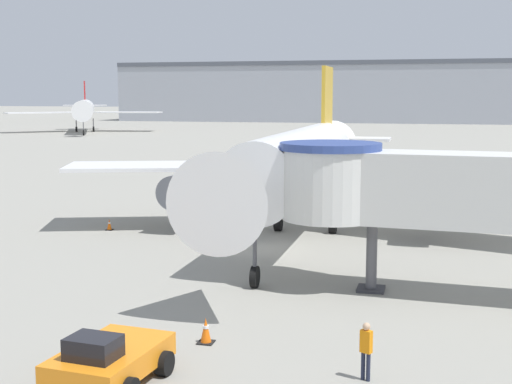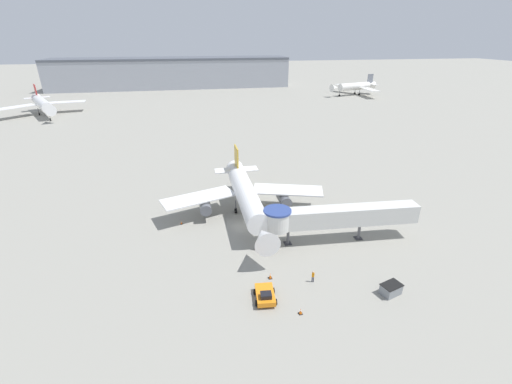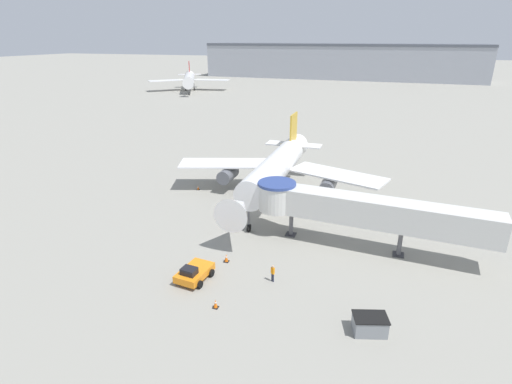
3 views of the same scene
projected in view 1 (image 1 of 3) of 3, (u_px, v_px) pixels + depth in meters
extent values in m
plane|color=gray|center=(270.00, 249.00, 36.50)|extent=(800.00, 800.00, 0.00)
cylinder|color=white|center=(298.00, 163.00, 38.08)|extent=(3.78, 19.74, 3.53)
cone|color=white|center=(232.00, 197.00, 25.36)|extent=(3.58, 3.93, 3.53)
cone|color=white|center=(327.00, 148.00, 48.75)|extent=(3.60, 5.34, 3.53)
cube|color=white|center=(173.00, 166.00, 42.46)|extent=(13.31, 8.38, 0.22)
cube|color=white|center=(451.00, 173.00, 38.71)|extent=(13.30, 8.13, 0.22)
cube|color=gold|center=(327.00, 101.00, 48.06)|extent=(0.29, 3.76, 4.59)
cube|color=white|center=(328.00, 138.00, 48.92)|extent=(8.53, 2.73, 0.18)
cylinder|color=#565960|center=(183.00, 189.00, 41.30)|extent=(1.99, 3.78, 1.94)
cylinder|color=#565960|center=(432.00, 197.00, 38.02)|extent=(1.99, 3.78, 1.94)
cylinder|color=#4C4C51|center=(255.00, 253.00, 29.03)|extent=(0.18, 0.18, 2.03)
cylinder|color=black|center=(255.00, 277.00, 29.17)|extent=(0.27, 0.90, 0.90)
cylinder|color=#4C4C51|center=(278.00, 206.00, 41.20)|extent=(0.22, 0.22, 2.03)
cylinder|color=black|center=(278.00, 223.00, 41.33)|extent=(0.41, 0.90, 0.90)
cylinder|color=#4C4C51|center=(333.00, 208.00, 40.45)|extent=(0.22, 0.22, 2.03)
cylinder|color=black|center=(333.00, 226.00, 40.59)|extent=(0.41, 0.90, 0.90)
cylinder|color=silver|center=(330.00, 185.00, 28.77)|extent=(3.90, 3.90, 2.80)
cylinder|color=navy|center=(331.00, 146.00, 28.56)|extent=(4.10, 4.10, 0.30)
cylinder|color=#56565B|center=(372.00, 256.00, 28.62)|extent=(0.44, 0.44, 2.85)
cube|color=#333338|center=(371.00, 289.00, 28.81)|extent=(1.10, 1.10, 0.12)
cube|color=orange|center=(111.00, 359.00, 19.45)|extent=(2.52, 3.81, 0.65)
cube|color=black|center=(93.00, 347.00, 18.61)|extent=(1.40, 1.13, 0.59)
cylinder|color=black|center=(55.00, 379.00, 18.94)|extent=(0.41, 0.73, 0.70)
cylinder|color=black|center=(96.00, 354.00, 20.80)|extent=(0.41, 0.73, 0.70)
cylinder|color=black|center=(164.00, 363.00, 20.05)|extent=(0.41, 0.73, 0.70)
cube|color=black|center=(109.00, 230.00, 41.60)|extent=(0.40, 0.40, 0.04)
cone|color=orange|center=(109.00, 224.00, 41.56)|extent=(0.28, 0.28, 0.63)
cylinder|color=white|center=(109.00, 223.00, 41.55)|extent=(0.15, 0.15, 0.08)
cube|color=black|center=(206.00, 342.00, 22.71)|extent=(0.51, 0.51, 0.04)
cone|color=orange|center=(206.00, 330.00, 22.65)|extent=(0.35, 0.35, 0.79)
cylinder|color=white|center=(206.00, 327.00, 22.64)|extent=(0.19, 0.19, 0.09)
cylinder|color=#1E2338|center=(368.00, 367.00, 19.64)|extent=(0.12, 0.12, 0.80)
cylinder|color=#1E2338|center=(363.00, 366.00, 19.75)|extent=(0.12, 0.12, 0.80)
cube|color=orange|center=(366.00, 341.00, 19.59)|extent=(0.37, 0.30, 0.63)
sphere|color=tan|center=(367.00, 326.00, 19.54)|extent=(0.22, 0.22, 0.22)
cylinder|color=white|center=(84.00, 109.00, 148.12)|extent=(13.79, 22.24, 3.93)
cone|color=white|center=(82.00, 111.00, 133.42)|extent=(5.45, 5.63, 3.93)
cone|color=white|center=(85.00, 108.00, 160.55)|extent=(6.16, 7.04, 3.93)
cube|color=white|center=(40.00, 113.00, 149.09)|extent=(13.75, 13.67, 0.22)
cube|color=white|center=(128.00, 112.00, 152.89)|extent=(14.73, 7.36, 0.22)
cube|color=#B21E1E|center=(85.00, 93.00, 159.78)|extent=(2.15, 3.96, 5.11)
cube|color=white|center=(85.00, 105.00, 160.74)|extent=(9.92, 6.99, 0.18)
cylinder|color=#4C4C51|center=(83.00, 127.00, 137.59)|extent=(0.18, 0.18, 2.26)
cylinder|color=black|center=(84.00, 133.00, 137.75)|extent=(0.73, 1.10, 1.10)
cylinder|color=#4C4C51|center=(76.00, 124.00, 150.94)|extent=(0.22, 0.22, 2.26)
cylinder|color=black|center=(76.00, 129.00, 151.10)|extent=(0.85, 1.16, 1.10)
cylinder|color=#4C4C51|center=(93.00, 124.00, 151.69)|extent=(0.22, 0.22, 2.26)
cylinder|color=black|center=(94.00, 129.00, 151.84)|extent=(0.85, 1.16, 1.10)
cube|color=#999EA8|center=(357.00, 94.00, 207.15)|extent=(139.27, 24.33, 16.02)
cube|color=#4C515B|center=(357.00, 64.00, 205.98)|extent=(139.27, 24.82, 1.20)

